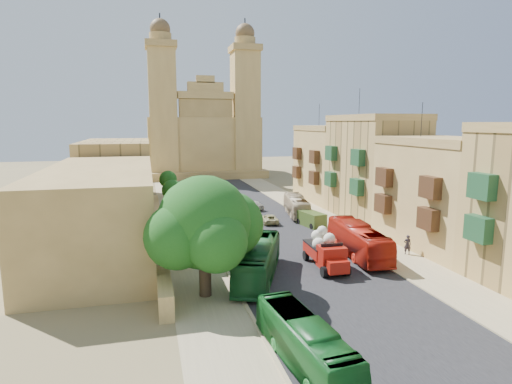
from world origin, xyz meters
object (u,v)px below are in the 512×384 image
olive_pickup (311,219)px  bus_cream_east (296,206)px  car_cream (270,219)px  ficus_tree (205,226)px  car_white_a (228,221)px  street_tree_b (178,201)px  street_tree_d (168,180)px  bus_green_north (258,261)px  car_blue_a (247,238)px  bus_red_east (358,240)px  church (203,136)px  bus_green_south (304,342)px  car_white_b (252,205)px  red_truck (326,250)px  street_tree_a (188,223)px  pedestrian_c (365,236)px  street_tree_c (172,190)px  car_dkblue (216,197)px  car_blue_b (198,183)px  pedestrian_a (407,245)px

olive_pickup → bus_cream_east: 6.27m
car_cream → ficus_tree: bearing=69.2°
bus_cream_east → car_white_a: (-10.37, -3.61, -0.81)m
street_tree_b → ficus_tree: bearing=-88.3°
street_tree_d → bus_green_north: street_tree_d is taller
car_blue_a → car_cream: size_ratio=0.86×
bus_cream_east → car_cream: size_ratio=2.40×
ficus_tree → bus_green_north: size_ratio=0.82×
street_tree_b → street_tree_d: street_tree_b is taller
bus_green_north → bus_red_east: 11.51m
church → bus_cream_east: size_ratio=3.71×
olive_pickup → bus_green_south: size_ratio=0.50×
car_white_b → red_truck: bearing=66.1°
street_tree_a → car_cream: 17.92m
pedestrian_c → car_cream: bearing=-170.7°
ficus_tree → street_tree_c: bearing=91.0°
red_truck → car_dkblue: bearing=96.8°
street_tree_c → pedestrian_c: bearing=-51.0°
ficus_tree → car_white_a: size_ratio=2.69×
street_tree_a → bus_green_north: bearing=-47.0°
car_white_a → church: bearing=92.6°
olive_pickup → car_cream: olive_pickup is taller
bus_cream_east → car_white_a: bus_cream_east is taller
red_truck → street_tree_a: bearing=159.3°
bus_red_east → car_white_b: 24.68m
church → bus_cream_east: 50.91m
street_tree_d → car_blue_b: 13.33m
car_cream → pedestrian_c: (6.92, -12.19, 0.42)m
street_tree_a → olive_pickup: street_tree_a is taller
bus_red_east → red_truck: bearing=35.0°
church → car_blue_a: size_ratio=10.39×
bus_cream_east → car_white_b: size_ratio=2.35×
car_blue_b → street_tree_a: bearing=-75.3°
church → olive_pickup: 57.08m
church → bus_red_east: bearing=-84.9°
church → bus_green_south: (-5.63, -85.11, -8.24)m
car_cream → pedestrian_a: pedestrian_a is taller
car_dkblue → car_white_b: size_ratio=0.96×
street_tree_a → car_white_a: 14.87m
car_white_a → car_white_b: bearing=66.2°
street_tree_c → bus_red_east: 30.58m
bus_red_east → bus_green_north: bearing=24.3°
bus_red_east → car_dkblue: bearing=-69.3°
bus_green_south → car_cream: bus_green_south is taller
bus_green_north → pedestrian_c: 14.92m
ficus_tree → street_tree_d: size_ratio=1.94×
pedestrian_c → street_tree_c: bearing=-161.3°
red_truck → car_white_b: (-0.17, 26.70, -0.86)m
bus_cream_east → car_blue_a: (-9.89, -12.07, -0.77)m
ficus_tree → street_tree_a: ficus_tree is taller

